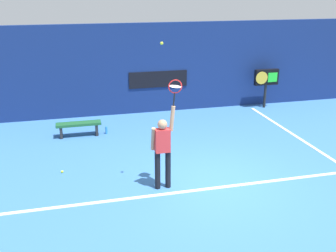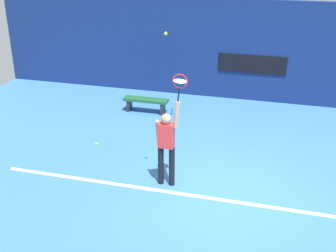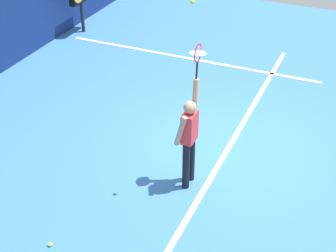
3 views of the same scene
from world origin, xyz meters
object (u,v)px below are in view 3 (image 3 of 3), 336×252
(tennis_racket, at_px, (198,55))
(spare_ball, at_px, (50,245))
(tennis_player, at_px, (189,136))
(tennis_ball, at_px, (193,2))

(tennis_racket, relative_size, spare_ball, 9.05)
(tennis_player, bearing_deg, spare_ball, 149.09)
(tennis_ball, relative_size, spare_ball, 1.00)
(tennis_player, xyz_separation_m, tennis_racket, (0.29, -0.00, 1.39))
(tennis_player, relative_size, spare_ball, 29.29)
(spare_ball, bearing_deg, tennis_racket, -28.11)
(tennis_racket, xyz_separation_m, tennis_ball, (-0.30, 0.00, 0.97))
(tennis_player, distance_m, spare_ball, 2.86)
(tennis_racket, relative_size, tennis_ball, 9.05)
(tennis_racket, distance_m, tennis_ball, 1.02)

